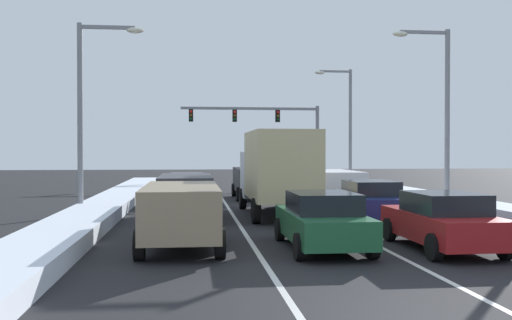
% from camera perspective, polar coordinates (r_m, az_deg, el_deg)
% --- Properties ---
extents(ground_plane, '(120.00, 120.00, 0.00)m').
position_cam_1_polar(ground_plane, '(23.42, 1.96, -5.49)').
color(ground_plane, black).
extents(lane_stripe_between_right_lane_and_center_lane, '(0.14, 40.85, 0.01)m').
position_cam_1_polar(lane_stripe_between_right_lane_and_center_lane, '(27.34, 4.37, -4.57)').
color(lane_stripe_between_right_lane_and_center_lane, silver).
rests_on(lane_stripe_between_right_lane_and_center_lane, ground).
extents(lane_stripe_between_center_lane_and_left_lane, '(0.14, 40.85, 0.01)m').
position_cam_1_polar(lane_stripe_between_center_lane_and_left_lane, '(26.92, -2.78, -4.65)').
color(lane_stripe_between_center_lane_and_left_lane, silver).
rests_on(lane_stripe_between_center_lane_and_left_lane, ground).
extents(snow_bank_right_shoulder, '(1.57, 40.85, 0.76)m').
position_cam_1_polar(snow_bank_right_shoulder, '(28.77, 14.82, -3.57)').
color(snow_bank_right_shoulder, silver).
rests_on(snow_bank_right_shoulder, ground).
extents(snow_bank_left_shoulder, '(1.92, 40.85, 0.48)m').
position_cam_1_polar(snow_bank_left_shoulder, '(27.09, -14.07, -4.14)').
color(snow_bank_left_shoulder, silver).
rests_on(snow_bank_left_shoulder, ground).
extents(sedan_red_right_lane_nearest, '(2.00, 4.50, 1.51)m').
position_cam_1_polar(sedan_red_right_lane_nearest, '(16.07, 17.86, -5.70)').
color(sedan_red_right_lane_nearest, maroon).
rests_on(sedan_red_right_lane_nearest, ground).
extents(sedan_navy_right_lane_second, '(2.00, 4.50, 1.51)m').
position_cam_1_polar(sedan_navy_right_lane_second, '(21.83, 11.12, -3.95)').
color(sedan_navy_right_lane_second, navy).
rests_on(sedan_navy_right_lane_second, ground).
extents(suv_white_right_lane_third, '(2.16, 4.90, 1.67)m').
position_cam_1_polar(suv_white_right_lane_third, '(27.77, 7.63, -2.40)').
color(suv_white_right_lane_third, silver).
rests_on(suv_white_right_lane_third, ground).
extents(sedan_green_center_lane_nearest, '(2.00, 4.50, 1.51)m').
position_cam_1_polar(sedan_green_center_lane_nearest, '(15.48, 6.51, -5.91)').
color(sedan_green_center_lane_nearest, '#1E5633').
rests_on(sedan_green_center_lane_nearest, ground).
extents(box_truck_center_lane_second, '(2.53, 7.20, 3.36)m').
position_cam_1_polar(box_truck_center_lane_second, '(23.23, 2.09, -0.84)').
color(box_truck_center_lane_second, '#B7BABF').
rests_on(box_truck_center_lane_second, ground).
extents(suv_black_center_lane_third, '(2.16, 4.90, 1.67)m').
position_cam_1_polar(suv_black_center_lane_third, '(31.73, -0.22, -1.98)').
color(suv_black_center_lane_third, black).
rests_on(suv_black_center_lane_third, ground).
extents(suv_tan_left_lane_nearest, '(2.16, 4.90, 1.67)m').
position_cam_1_polar(suv_tan_left_lane_nearest, '(15.67, -7.36, -4.91)').
color(suv_tan_left_lane_nearest, '#937F60').
rests_on(suv_tan_left_lane_nearest, ground).
extents(suv_charcoal_left_lane_second, '(2.16, 4.90, 1.67)m').
position_cam_1_polar(suv_charcoal_left_lane_second, '(22.28, -6.93, -3.20)').
color(suv_charcoal_left_lane_second, '#38383D').
rests_on(suv_charcoal_left_lane_second, ground).
extents(sedan_gray_left_lane_third, '(2.00, 4.50, 1.51)m').
position_cam_1_polar(sedan_gray_left_lane_third, '(29.00, -6.84, -2.75)').
color(sedan_gray_left_lane_third, slate).
rests_on(sedan_gray_left_lane_third, ground).
extents(traffic_light_gantry, '(10.94, 0.47, 6.20)m').
position_cam_1_polar(traffic_light_gantry, '(45.77, 1.36, 3.55)').
color(traffic_light_gantry, slate).
rests_on(traffic_light_gantry, ground).
extents(street_lamp_right_mid, '(2.66, 0.36, 8.04)m').
position_cam_1_polar(street_lamp_right_mid, '(27.32, 17.59, 5.51)').
color(street_lamp_right_mid, gray).
rests_on(street_lamp_right_mid, ground).
extents(street_lamp_right_far, '(2.66, 0.36, 8.33)m').
position_cam_1_polar(street_lamp_right_far, '(41.24, 8.78, 4.17)').
color(street_lamp_right_far, gray).
rests_on(street_lamp_right_far, ground).
extents(street_lamp_left_mid, '(2.66, 0.36, 7.77)m').
position_cam_1_polar(street_lamp_left_mid, '(24.52, -16.04, 5.71)').
color(street_lamp_left_mid, gray).
rests_on(street_lamp_left_mid, ground).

